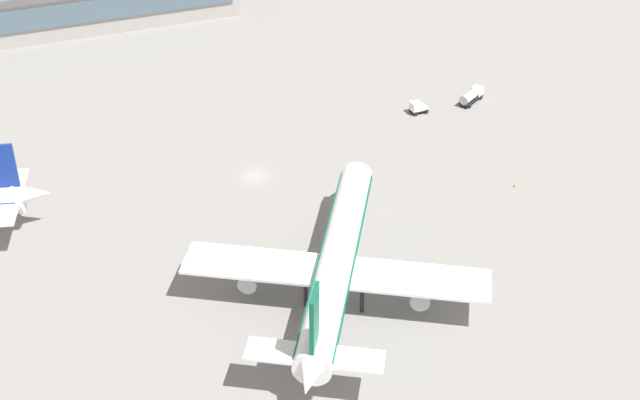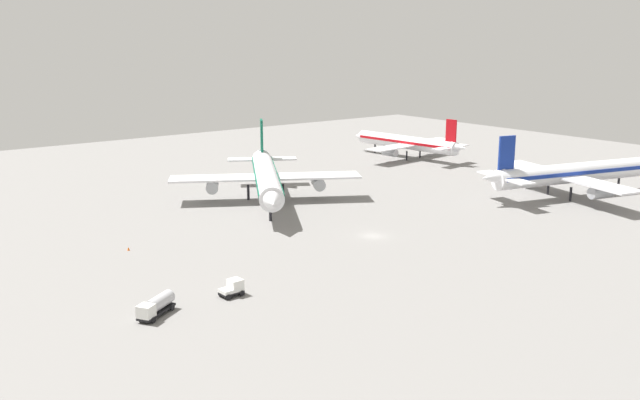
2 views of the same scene
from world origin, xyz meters
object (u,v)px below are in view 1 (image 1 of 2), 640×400
Objects in this scene: baggage_tug at (417,107)px; airplane_at_gate at (337,262)px; safety_cone_near_gate at (514,185)px; fuel_truck at (471,96)px.

airplane_at_gate is at bearing 48.21° from baggage_tug.
safety_cone_near_gate is (-37.79, -15.18, -5.49)m from airplane_at_gate.
baggage_tug is 5.54× the size of safety_cone_near_gate.
fuel_truck is 10.58× the size of safety_cone_near_gate.
baggage_tug is at bearing -7.65° from airplane_at_gate.
fuel_truck reaches higher than baggage_tug.
airplane_at_gate reaches higher than safety_cone_near_gate.
safety_cone_near_gate is (-3.47, 28.99, -0.86)m from baggage_tug.
airplane_at_gate reaches higher than baggage_tug.
baggage_tug is 29.21m from safety_cone_near_gate.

